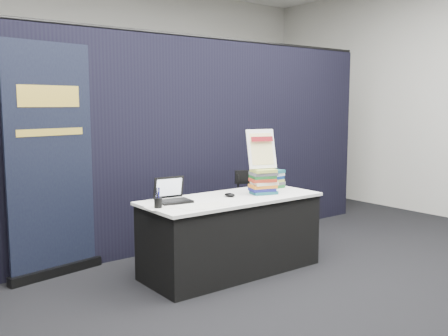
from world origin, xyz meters
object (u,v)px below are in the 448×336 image
Objects in this scene: book_stack_tall at (263,181)px; book_stack_short at (272,179)px; info_sign at (261,149)px; display_table at (231,234)px; pullup_banner at (52,175)px; laptop at (172,196)px; stacking_chair at (260,206)px.

book_stack_tall reaches higher than book_stack_short.
info_sign is (-0.33, -0.20, 0.35)m from book_stack_short.
display_table is at bearing 171.09° from book_stack_tall.
info_sign is at bearing 90.00° from book_stack_tall.
display_table is 1.82m from pullup_banner.
laptop is at bearing 166.53° from display_table.
pullup_banner is at bearing 150.69° from book_stack_tall.
stacking_chair is (0.72, 0.39, 0.12)m from display_table.
book_stack_short is 2.26m from pullup_banner.
stacking_chair is at bearing 28.67° from display_table.
laptop is at bearing -145.06° from stacking_chair.
laptop is at bearing -178.56° from book_stack_short.
laptop is at bearing -174.30° from info_sign.
book_stack_short is at bearing 34.87° from book_stack_tall.
display_table is 0.81× the size of pullup_banner.
laptop is 0.36× the size of stacking_chair.
info_sign reaches higher than stacking_chair.
book_stack_short is at bearing 14.05° from display_table.
pullup_banner is 2.47× the size of stacking_chair.
laptop reaches higher than book_stack_short.
book_stack_tall is at bearing -8.91° from display_table.
pullup_banner is at bearing 142.62° from laptop.
book_stack_tall is at bearing -39.34° from pullup_banner.
info_sign is 0.45× the size of stacking_chair.
laptop reaches higher than stacking_chair.
pullup_banner is (-1.79, 0.97, -0.21)m from info_sign.
display_table is 0.62m from book_stack_tall.
laptop is at bearing -53.94° from pullup_banner.
info_sign is at bearing -3.44° from laptop.
stacking_chair is (1.31, 0.25, -0.30)m from laptop.
stacking_chair is at bearing 17.48° from laptop.
book_stack_short is 0.41m from stacking_chair.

